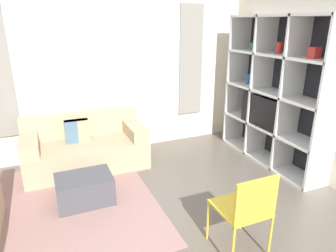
% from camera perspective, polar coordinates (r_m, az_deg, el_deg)
% --- Properties ---
extents(wall_back, '(6.13, 0.11, 2.70)m').
position_cam_1_polar(wall_back, '(4.96, -12.07, 10.10)').
color(wall_back, beige).
rests_on(wall_back, ground_plane).
extents(wall_right, '(0.07, 4.44, 2.70)m').
position_cam_1_polar(wall_right, '(4.74, 24.27, 8.34)').
color(wall_right, beige).
rests_on(wall_right, ground_plane).
extents(area_rug, '(2.38, 2.39, 0.01)m').
position_cam_1_polar(area_rug, '(3.94, -21.01, -14.57)').
color(area_rug, gray).
rests_on(area_rug, ground_plane).
extents(shelving_unit, '(0.44, 1.94, 2.21)m').
position_cam_1_polar(shelving_unit, '(4.81, 19.93, 5.94)').
color(shelving_unit, '#232328').
rests_on(shelving_unit, ground_plane).
extents(couch_main, '(1.75, 0.87, 0.79)m').
position_cam_1_polar(couch_main, '(4.73, -15.46, -4.03)').
color(couch_main, tan).
rests_on(couch_main, ground_plane).
extents(ottoman, '(0.66, 0.48, 0.35)m').
position_cam_1_polar(ottoman, '(3.87, -15.58, -11.55)').
color(ottoman, '#47474C').
rests_on(ottoman, ground_plane).
extents(folding_chair, '(0.44, 0.46, 0.86)m').
position_cam_1_polar(folding_chair, '(2.92, 14.66, -14.69)').
color(folding_chair, gold).
rests_on(folding_chair, ground_plane).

